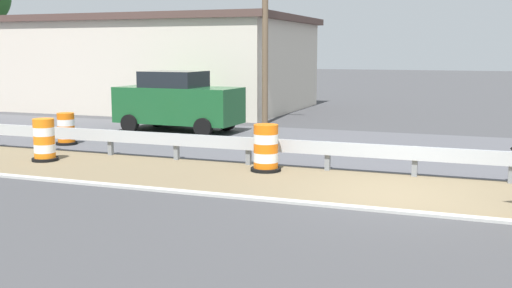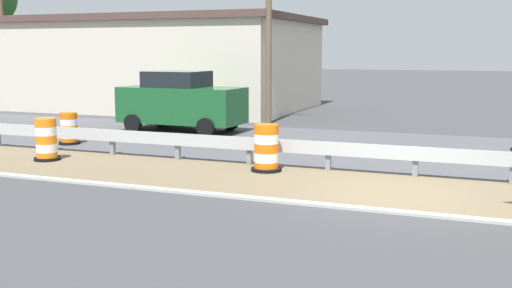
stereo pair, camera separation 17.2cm
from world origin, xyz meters
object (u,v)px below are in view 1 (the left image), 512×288
object	(u,v)px
traffic_barrel_mid	(66,130)
utility_pole_near	(265,28)
traffic_barrel_close	(44,142)
traffic_barrel_nearest	(266,150)
car_mid_far_lane	(178,101)

from	to	relation	value
traffic_barrel_mid	utility_pole_near	bearing A→B (deg)	-28.00
traffic_barrel_close	traffic_barrel_mid	world-z (taller)	traffic_barrel_close
traffic_barrel_nearest	traffic_barrel_close	xyz separation A→B (m)	(-0.76, 5.88, -0.01)
traffic_barrel_close	car_mid_far_lane	world-z (taller)	car_mid_far_lane
traffic_barrel_mid	car_mid_far_lane	distance (m)	4.37
car_mid_far_lane	traffic_barrel_nearest	bearing A→B (deg)	-44.67
utility_pole_near	traffic_barrel_nearest	bearing A→B (deg)	-159.92
car_mid_far_lane	traffic_barrel_mid	bearing A→B (deg)	-112.15
traffic_barrel_nearest	traffic_barrel_close	bearing A→B (deg)	97.35
utility_pole_near	traffic_barrel_close	bearing A→B (deg)	165.16
traffic_barrel_nearest	utility_pole_near	world-z (taller)	utility_pole_near
traffic_barrel_close	car_mid_far_lane	bearing A→B (deg)	-4.45
traffic_barrel_mid	utility_pole_near	distance (m)	8.85
traffic_barrel_close	traffic_barrel_mid	size ratio (longest dim) A/B	1.14
traffic_barrel_mid	car_mid_far_lane	size ratio (longest dim) A/B	0.22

